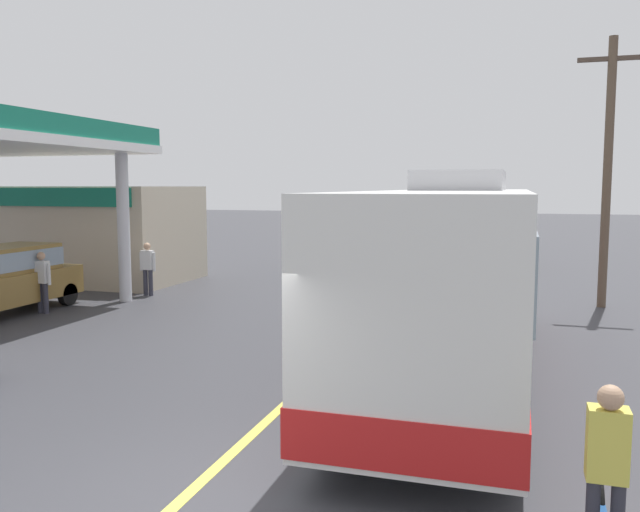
{
  "coord_description": "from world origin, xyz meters",
  "views": [
    {
      "loc": [
        3.42,
        -5.98,
        3.4
      ],
      "look_at": [
        -1.5,
        10.0,
        1.6
      ],
      "focal_mm": 36.39,
      "sensor_mm": 36.0,
      "label": 1
    }
  ],
  "objects_px": {
    "pedestrian_near_pump": "(42,279)",
    "car_at_pump": "(8,276)",
    "coach_bus_main": "(454,280)",
    "minibus_opposing_lane": "(379,234)",
    "car_trailing_behind_bus": "(482,242)",
    "cyclist_on_shoulder": "(606,491)",
    "pedestrian_by_shop": "(148,266)"
  },
  "relations": [
    {
      "from": "pedestrian_near_pump",
      "to": "pedestrian_by_shop",
      "type": "xyz_separation_m",
      "value": [
        1.16,
        3.32,
        0.0
      ]
    },
    {
      "from": "coach_bus_main",
      "to": "minibus_opposing_lane",
      "type": "height_order",
      "value": "coach_bus_main"
    },
    {
      "from": "coach_bus_main",
      "to": "pedestrian_by_shop",
      "type": "bearing_deg",
      "value": 149.72
    },
    {
      "from": "car_trailing_behind_bus",
      "to": "cyclist_on_shoulder",
      "type": "bearing_deg",
      "value": -84.31
    },
    {
      "from": "pedestrian_near_pump",
      "to": "car_trailing_behind_bus",
      "type": "height_order",
      "value": "car_trailing_behind_bus"
    },
    {
      "from": "coach_bus_main",
      "to": "pedestrian_near_pump",
      "type": "xyz_separation_m",
      "value": [
        -11.09,
        2.48,
        -0.79
      ]
    },
    {
      "from": "coach_bus_main",
      "to": "pedestrian_near_pump",
      "type": "bearing_deg",
      "value": 167.38
    },
    {
      "from": "pedestrian_by_shop",
      "to": "car_at_pump",
      "type": "bearing_deg",
      "value": -119.89
    },
    {
      "from": "cyclist_on_shoulder",
      "to": "car_trailing_behind_bus",
      "type": "height_order",
      "value": "car_trailing_behind_bus"
    },
    {
      "from": "coach_bus_main",
      "to": "car_at_pump",
      "type": "distance_m",
      "value": 12.21
    },
    {
      "from": "coach_bus_main",
      "to": "pedestrian_near_pump",
      "type": "height_order",
      "value": "coach_bus_main"
    },
    {
      "from": "pedestrian_near_pump",
      "to": "car_trailing_behind_bus",
      "type": "xyz_separation_m",
      "value": [
        10.69,
        14.51,
        0.08
      ]
    },
    {
      "from": "cyclist_on_shoulder",
      "to": "pedestrian_by_shop",
      "type": "bearing_deg",
      "value": 135.24
    },
    {
      "from": "car_at_pump",
      "to": "pedestrian_by_shop",
      "type": "xyz_separation_m",
      "value": [
        2.05,
        3.56,
        -0.08
      ]
    },
    {
      "from": "coach_bus_main",
      "to": "pedestrian_near_pump",
      "type": "distance_m",
      "value": 11.39
    },
    {
      "from": "coach_bus_main",
      "to": "pedestrian_by_shop",
      "type": "relative_size",
      "value": 6.65
    },
    {
      "from": "cyclist_on_shoulder",
      "to": "pedestrian_by_shop",
      "type": "height_order",
      "value": "cyclist_on_shoulder"
    },
    {
      "from": "cyclist_on_shoulder",
      "to": "car_trailing_behind_bus",
      "type": "bearing_deg",
      "value": 95.69
    },
    {
      "from": "pedestrian_near_pump",
      "to": "pedestrian_by_shop",
      "type": "relative_size",
      "value": 1.0
    },
    {
      "from": "coach_bus_main",
      "to": "pedestrian_near_pump",
      "type": "relative_size",
      "value": 6.65
    },
    {
      "from": "pedestrian_near_pump",
      "to": "car_at_pump",
      "type": "bearing_deg",
      "value": -164.53
    },
    {
      "from": "pedestrian_near_pump",
      "to": "car_trailing_behind_bus",
      "type": "relative_size",
      "value": 0.4
    },
    {
      "from": "coach_bus_main",
      "to": "pedestrian_by_shop",
      "type": "height_order",
      "value": "coach_bus_main"
    },
    {
      "from": "pedestrian_near_pump",
      "to": "car_trailing_behind_bus",
      "type": "bearing_deg",
      "value": 53.61
    },
    {
      "from": "car_at_pump",
      "to": "cyclist_on_shoulder",
      "type": "distance_m",
      "value": 16.09
    },
    {
      "from": "cyclist_on_shoulder",
      "to": "pedestrian_near_pump",
      "type": "bearing_deg",
      "value": 147.07
    },
    {
      "from": "pedestrian_near_pump",
      "to": "pedestrian_by_shop",
      "type": "height_order",
      "value": "same"
    },
    {
      "from": "car_at_pump",
      "to": "car_trailing_behind_bus",
      "type": "bearing_deg",
      "value": 51.88
    },
    {
      "from": "car_trailing_behind_bus",
      "to": "car_at_pump",
      "type": "bearing_deg",
      "value": -128.12
    },
    {
      "from": "cyclist_on_shoulder",
      "to": "coach_bus_main",
      "type": "bearing_deg",
      "value": 107.66
    },
    {
      "from": "car_at_pump",
      "to": "car_trailing_behind_bus",
      "type": "height_order",
      "value": "same"
    },
    {
      "from": "minibus_opposing_lane",
      "to": "pedestrian_near_pump",
      "type": "relative_size",
      "value": 3.69
    }
  ]
}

